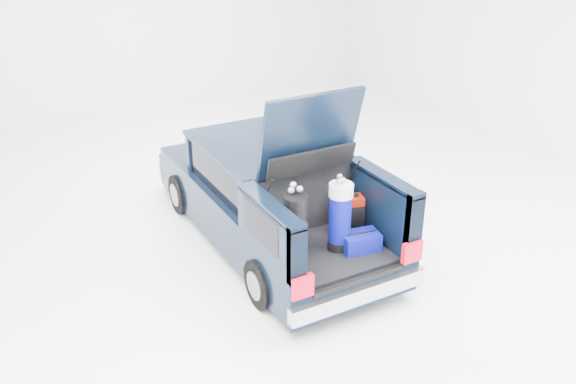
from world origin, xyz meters
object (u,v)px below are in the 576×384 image
blue_duffel (360,241)px  red_suitcase (350,214)px  car (267,195)px  black_golf_bag (295,230)px  blue_golf_bag (340,216)px

blue_duffel → red_suitcase: bearing=81.8°
car → blue_duffel: (0.36, -1.75, 0.04)m
blue_duffel → black_golf_bag: bearing=-174.7°
car → blue_duffel: bearing=-78.3°
black_golf_bag → blue_golf_bag: bearing=28.7°
car → red_suitcase: (0.50, -1.33, 0.17)m
car → black_golf_bag: (-0.50, -1.69, 0.39)m
red_suitcase → blue_golf_bag: size_ratio=0.53×
car → blue_golf_bag: car is taller
car → black_golf_bag: size_ratio=4.52×
red_suitcase → black_golf_bag: size_ratio=0.50×
black_golf_bag → car: bearing=95.1°
red_suitcase → blue_golf_bag: bearing=-127.2°
car → blue_duffel: size_ratio=9.36×
black_golf_bag → blue_duffel: size_ratio=2.07×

